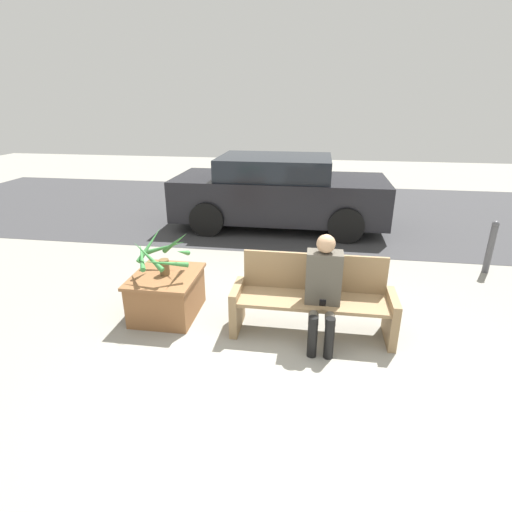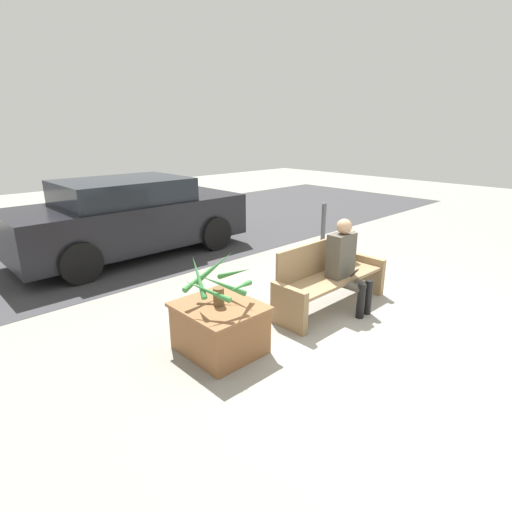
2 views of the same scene
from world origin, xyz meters
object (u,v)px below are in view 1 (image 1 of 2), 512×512
Objects in this scene: bollard_post at (491,246)px; planter_box at (167,293)px; potted_plant at (162,254)px; parked_car at (279,192)px; bench at (313,298)px; person_seated at (323,286)px.

planter_box is at bearing -155.79° from bollard_post.
potted_plant reaches higher than planter_box.
bollard_post is (4.53, 2.04, 0.15)m from planter_box.
parked_car reaches higher than bollard_post.
person_seated reaches higher than bench.
person_seated reaches higher than planter_box.
bench is 4.22m from parked_car.
bollard_post is at bearing 41.90° from person_seated.
potted_plant is (-1.84, 0.11, 0.40)m from bench.
planter_box is (-1.82, 0.11, -0.13)m from bench.
potted_plant is at bearing -172.84° from planter_box.
bench reaches higher than bollard_post.
bench is 2.52× the size of potted_plant.
parked_car is at bearing 75.69° from potted_plant.
planter_box is 4.17m from parked_car.
bench is 0.34m from person_seated.
parked_car reaches higher than person_seated.
potted_plant is 0.87× the size of bollard_post.
person_seated is 1.99m from planter_box.
parked_car is (1.03, 4.02, -0.08)m from potted_plant.
person_seated is 1.97m from potted_plant.
potted_plant is at bearing -155.85° from bollard_post.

